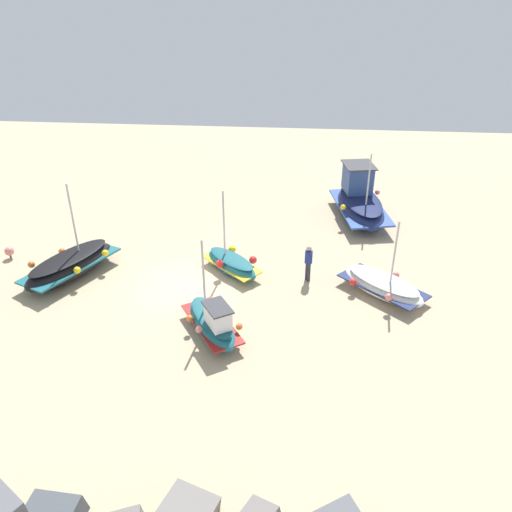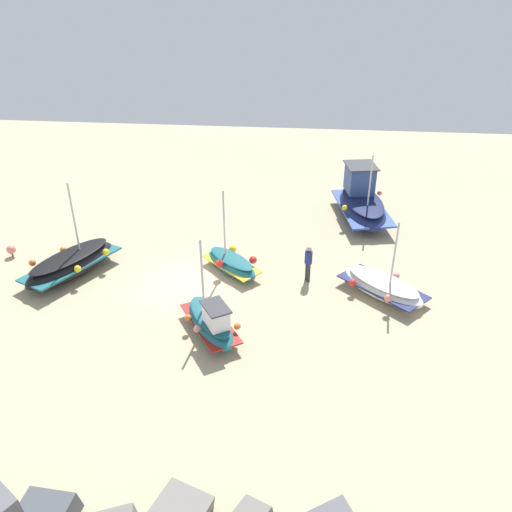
{
  "view_description": "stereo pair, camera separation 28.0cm",
  "coord_description": "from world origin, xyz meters",
  "px_view_note": "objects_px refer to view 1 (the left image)",
  "views": [
    {
      "loc": [
        -4.61,
        18.23,
        11.92
      ],
      "look_at": [
        -2.91,
        -1.22,
        0.9
      ],
      "focal_mm": 36.82,
      "sensor_mm": 36.0,
      "label": 1
    },
    {
      "loc": [
        -4.88,
        18.2,
        11.92
      ],
      "look_at": [
        -2.91,
        -1.22,
        0.9
      ],
      "focal_mm": 36.82,
      "sensor_mm": 36.0,
      "label": 2
    }
  ],
  "objects_px": {
    "fishing_boat_3": "(231,264)",
    "fishing_boat_4": "(383,286)",
    "fishing_boat_0": "(213,322)",
    "fishing_boat_2": "(70,265)",
    "mooring_buoy_0": "(9,251)",
    "person_walking": "(308,261)",
    "fishing_boat_1": "(360,202)"
  },
  "relations": [
    {
      "from": "person_walking",
      "to": "fishing_boat_0",
      "type": "bearing_deg",
      "value": 20.14
    },
    {
      "from": "fishing_boat_3",
      "to": "fishing_boat_0",
      "type": "bearing_deg",
      "value": -48.38
    },
    {
      "from": "fishing_boat_3",
      "to": "person_walking",
      "type": "bearing_deg",
      "value": 36.59
    },
    {
      "from": "mooring_buoy_0",
      "to": "fishing_boat_4",
      "type": "bearing_deg",
      "value": 174.84
    },
    {
      "from": "fishing_boat_0",
      "to": "fishing_boat_4",
      "type": "height_order",
      "value": "fishing_boat_0"
    },
    {
      "from": "fishing_boat_4",
      "to": "mooring_buoy_0",
      "type": "distance_m",
      "value": 16.69
    },
    {
      "from": "fishing_boat_0",
      "to": "fishing_boat_3",
      "type": "distance_m",
      "value": 4.42
    },
    {
      "from": "fishing_boat_3",
      "to": "fishing_boat_4",
      "type": "distance_m",
      "value": 6.47
    },
    {
      "from": "fishing_boat_2",
      "to": "mooring_buoy_0",
      "type": "relative_size",
      "value": 8.24
    },
    {
      "from": "fishing_boat_2",
      "to": "mooring_buoy_0",
      "type": "distance_m",
      "value": 3.66
    },
    {
      "from": "fishing_boat_1",
      "to": "person_walking",
      "type": "relative_size",
      "value": 3.3
    },
    {
      "from": "fishing_boat_0",
      "to": "fishing_boat_1",
      "type": "distance_m",
      "value": 12.29
    },
    {
      "from": "fishing_boat_2",
      "to": "fishing_boat_4",
      "type": "distance_m",
      "value": 13.2
    },
    {
      "from": "fishing_boat_0",
      "to": "fishing_boat_2",
      "type": "distance_m",
      "value": 7.56
    },
    {
      "from": "fishing_boat_0",
      "to": "mooring_buoy_0",
      "type": "height_order",
      "value": "fishing_boat_0"
    },
    {
      "from": "fishing_boat_1",
      "to": "fishing_boat_3",
      "type": "distance_m",
      "value": 8.66
    },
    {
      "from": "fishing_boat_1",
      "to": "fishing_boat_2",
      "type": "distance_m",
      "value": 14.71
    },
    {
      "from": "fishing_boat_4",
      "to": "mooring_buoy_0",
      "type": "relative_size",
      "value": 6.58
    },
    {
      "from": "fishing_boat_0",
      "to": "person_walking",
      "type": "height_order",
      "value": "fishing_boat_0"
    },
    {
      "from": "fishing_boat_1",
      "to": "fishing_boat_4",
      "type": "bearing_deg",
      "value": 172.3
    },
    {
      "from": "fishing_boat_2",
      "to": "fishing_boat_3",
      "type": "bearing_deg",
      "value": 125.47
    },
    {
      "from": "fishing_boat_3",
      "to": "fishing_boat_2",
      "type": "bearing_deg",
      "value": -129.04
    },
    {
      "from": "fishing_boat_2",
      "to": "fishing_boat_3",
      "type": "distance_m",
      "value": 6.9
    },
    {
      "from": "fishing_boat_1",
      "to": "person_walking",
      "type": "bearing_deg",
      "value": 147.37
    },
    {
      "from": "fishing_boat_4",
      "to": "mooring_buoy_0",
      "type": "bearing_deg",
      "value": 37.09
    },
    {
      "from": "fishing_boat_2",
      "to": "mooring_buoy_0",
      "type": "bearing_deg",
      "value": -82.8
    },
    {
      "from": "fishing_boat_0",
      "to": "fishing_boat_2",
      "type": "xyz_separation_m",
      "value": [
        6.71,
        -3.48,
        0.02
      ]
    },
    {
      "from": "fishing_boat_1",
      "to": "person_walking",
      "type": "height_order",
      "value": "fishing_boat_1"
    },
    {
      "from": "fishing_boat_3",
      "to": "fishing_boat_4",
      "type": "relative_size",
      "value": 0.99
    },
    {
      "from": "fishing_boat_0",
      "to": "fishing_boat_3",
      "type": "relative_size",
      "value": 0.96
    },
    {
      "from": "fishing_boat_4",
      "to": "person_walking",
      "type": "xyz_separation_m",
      "value": [
        3.05,
        -0.78,
        0.57
      ]
    },
    {
      "from": "fishing_boat_4",
      "to": "fishing_boat_2",
      "type": "bearing_deg",
      "value": 41.28
    }
  ]
}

